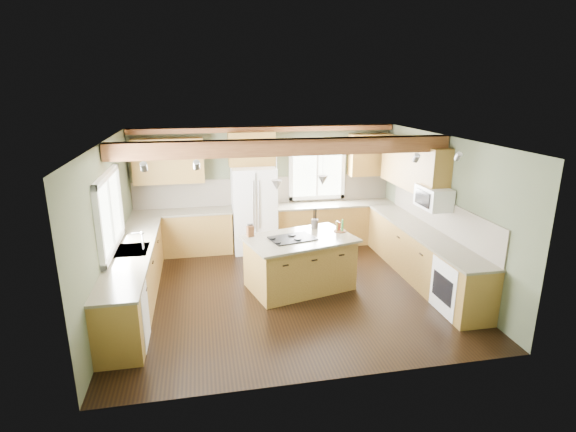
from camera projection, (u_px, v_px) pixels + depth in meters
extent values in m
plane|color=black|center=(287.00, 291.00, 7.78)|extent=(5.60, 5.60, 0.00)
plane|color=silver|center=(287.00, 140.00, 7.05)|extent=(5.60, 5.60, 0.00)
plane|color=#4D553C|center=(265.00, 186.00, 9.77)|extent=(5.60, 0.00, 5.60)
plane|color=#4D553C|center=(109.00, 229.00, 6.90)|extent=(0.00, 5.00, 5.00)
plane|color=#4D553C|center=(442.00, 210.00, 7.93)|extent=(0.00, 5.00, 5.00)
cube|color=#552918|center=(286.00, 147.00, 7.18)|extent=(5.55, 0.26, 0.26)
cube|color=#552918|center=(265.00, 129.00, 9.32)|extent=(5.55, 0.20, 0.10)
cube|color=brown|center=(265.00, 191.00, 9.78)|extent=(5.58, 0.03, 0.58)
cube|color=brown|center=(440.00, 214.00, 8.00)|extent=(0.03, 3.70, 0.58)
cube|color=brown|center=(183.00, 233.00, 9.40)|extent=(2.02, 0.60, 0.88)
cube|color=brown|center=(182.00, 212.00, 9.27)|extent=(2.06, 0.64, 0.04)
cube|color=brown|center=(334.00, 224.00, 10.00)|extent=(2.62, 0.60, 0.88)
cube|color=brown|center=(334.00, 204.00, 9.87)|extent=(2.66, 0.64, 0.04)
cube|color=brown|center=(135.00, 277.00, 7.24)|extent=(0.60, 3.70, 0.88)
cube|color=brown|center=(132.00, 251.00, 7.11)|extent=(0.64, 3.74, 0.04)
cube|color=brown|center=(421.00, 256.00, 8.16)|extent=(0.60, 3.70, 0.88)
cube|color=brown|center=(423.00, 232.00, 8.03)|extent=(0.64, 3.74, 0.04)
cube|color=brown|center=(168.00, 161.00, 9.05)|extent=(1.40, 0.35, 0.90)
cube|color=brown|center=(252.00, 149.00, 9.31)|extent=(0.96, 0.35, 0.70)
cube|color=brown|center=(413.00, 165.00, 8.56)|extent=(0.35, 2.20, 0.90)
cube|color=brown|center=(370.00, 155.00, 9.84)|extent=(0.90, 0.35, 0.90)
cube|color=white|center=(109.00, 212.00, 6.88)|extent=(0.04, 1.60, 1.05)
cube|color=white|center=(317.00, 173.00, 9.89)|extent=(1.10, 0.04, 1.00)
cube|color=#262628|center=(132.00, 251.00, 7.11)|extent=(0.50, 0.65, 0.03)
cylinder|color=#B2B2B7|center=(143.00, 241.00, 7.10)|extent=(0.02, 0.02, 0.28)
cube|color=white|center=(123.00, 317.00, 6.02)|extent=(0.60, 0.60, 0.84)
cube|color=white|center=(460.00, 287.00, 6.94)|extent=(0.60, 0.72, 0.84)
cube|color=white|center=(434.00, 198.00, 7.77)|extent=(0.40, 0.70, 0.38)
cone|color=#B2B2B7|center=(277.00, 185.00, 7.21)|extent=(0.18, 0.18, 0.16)
cone|color=#B2B2B7|center=(323.00, 180.00, 7.56)|extent=(0.18, 0.18, 0.16)
cube|color=white|center=(254.00, 209.00, 9.47)|extent=(0.90, 0.74, 1.80)
cube|color=brown|center=(300.00, 264.00, 7.80)|extent=(1.90, 1.43, 0.88)
cube|color=brown|center=(300.00, 239.00, 7.67)|extent=(2.04, 1.57, 0.04)
cube|color=black|center=(292.00, 238.00, 7.60)|extent=(0.83, 0.66, 0.02)
cube|color=brown|center=(250.00, 231.00, 7.70)|extent=(0.13, 0.11, 0.19)
cylinder|color=#3F3932|center=(315.00, 224.00, 8.14)|extent=(0.17, 0.17, 0.17)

